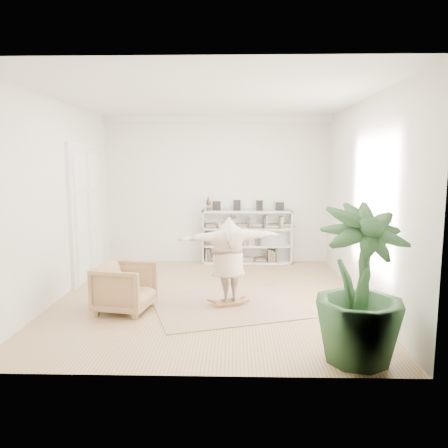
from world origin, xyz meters
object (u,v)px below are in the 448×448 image
Objects in this scene: bookshelf at (247,238)px; houseplant at (360,285)px; person at (228,258)px; rocker_board at (228,302)px; armchair at (125,288)px.

houseplant is (1.25, -5.37, 0.35)m from bookshelf.
person is at bearing -96.90° from bookshelf.
rocker_board is 2.81m from houseplant.
armchair is (-2.12, -3.59, -0.23)m from bookshelf.
person is 2.65m from houseplant.
bookshelf reaches higher than armchair.
person is (1.73, 0.30, 0.46)m from armchair.
armchair is 3.86m from houseplant.
person is at bearing 128.48° from houseplant.
armchair is at bearing -120.63° from bookshelf.
rocker_board is at bearing -69.68° from armchair.
houseplant is (1.65, -2.08, 0.13)m from person.
houseplant is at bearing -69.85° from rocker_board.
armchair is 0.49× the size of person.
rocker_board is 0.79m from person.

